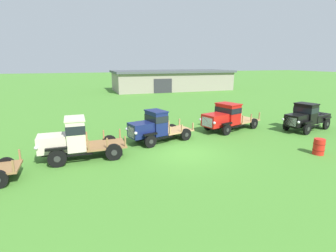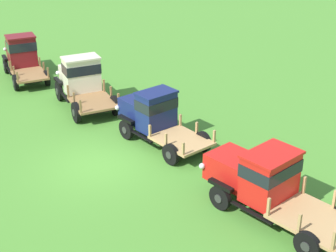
# 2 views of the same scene
# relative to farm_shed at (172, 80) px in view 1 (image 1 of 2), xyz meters

# --- Properties ---
(ground_plane) EXTENTS (240.00, 240.00, 0.00)m
(ground_plane) POSITION_rel_farm_shed_xyz_m (-11.22, -33.58, -1.83)
(ground_plane) COLOR #47842D
(farm_shed) EXTENTS (21.95, 9.50, 3.62)m
(farm_shed) POSITION_rel_farm_shed_xyz_m (0.00, 0.00, 0.00)
(farm_shed) COLOR gray
(farm_shed) RESTS_ON ground
(vintage_truck_second_in_line) EXTENTS (4.67, 2.10, 2.32)m
(vintage_truck_second_in_line) POSITION_rel_farm_shed_xyz_m (-17.32, -32.49, -0.66)
(vintage_truck_second_in_line) COLOR black
(vintage_truck_second_in_line) RESTS_ON ground
(vintage_truck_midrow_center) EXTENTS (4.77, 2.75, 2.14)m
(vintage_truck_midrow_center) POSITION_rel_farm_shed_xyz_m (-12.31, -30.93, -0.75)
(vintage_truck_midrow_center) COLOR black
(vintage_truck_midrow_center) RESTS_ON ground
(vintage_truck_far_side) EXTENTS (5.50, 3.28, 2.13)m
(vintage_truck_far_side) POSITION_rel_farm_shed_xyz_m (-6.26, -29.80, -0.73)
(vintage_truck_far_side) COLOR black
(vintage_truck_far_side) RESTS_ON ground
(vintage_truck_back_of_row) EXTENTS (4.72, 2.75, 2.14)m
(vintage_truck_back_of_row) POSITION_rel_farm_shed_xyz_m (-0.22, -31.68, -0.75)
(vintage_truck_back_of_row) COLOR black
(vintage_truck_back_of_row) RESTS_ON ground
(oil_drum_beside_row) EXTENTS (0.64, 0.64, 0.93)m
(oil_drum_beside_row) POSITION_rel_farm_shed_xyz_m (-3.94, -36.24, -1.37)
(oil_drum_beside_row) COLOR red
(oil_drum_beside_row) RESTS_ON ground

